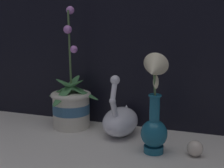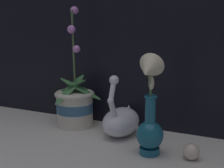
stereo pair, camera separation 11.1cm
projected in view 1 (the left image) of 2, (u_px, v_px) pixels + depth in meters
ground_plane at (106, 153)px, 1.00m from camera, size 2.80×2.80×0.00m
orchid_potted_plant at (71, 105)px, 1.24m from camera, size 0.23×0.21×0.47m
swan_figurine at (121, 120)px, 1.16m from camera, size 0.13×0.21×0.24m
blue_vase at (154, 113)px, 0.97m from camera, size 0.09×0.12×0.32m
glass_sphere at (195, 148)px, 0.98m from camera, size 0.05×0.05×0.05m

